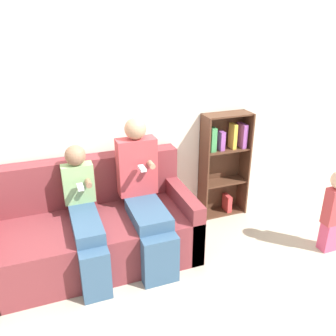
# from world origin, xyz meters

# --- Properties ---
(ground_plane) EXTENTS (14.00, 14.00, 0.00)m
(ground_plane) POSITION_xyz_m (0.00, 0.00, 0.00)
(ground_plane) COLOR #B2A893
(back_wall) EXTENTS (10.00, 0.06, 2.55)m
(back_wall) POSITION_xyz_m (0.00, 1.01, 1.27)
(back_wall) COLOR silver
(back_wall) RESTS_ON ground_plane
(couch) EXTENTS (1.86, 0.88, 0.91)m
(couch) POSITION_xyz_m (-0.11, 0.55, 0.30)
(couch) COLOR maroon
(couch) RESTS_ON ground_plane
(adult_seated) EXTENTS (0.37, 0.81, 1.30)m
(adult_seated) POSITION_xyz_m (0.37, 0.43, 0.66)
(adult_seated) COLOR #335170
(adult_seated) RESTS_ON ground_plane
(child_seated) EXTENTS (0.28, 0.83, 1.10)m
(child_seated) POSITION_xyz_m (-0.17, 0.38, 0.56)
(child_seated) COLOR #335170
(child_seated) RESTS_ON ground_plane
(toddler_standing) EXTENTS (0.20, 0.18, 0.85)m
(toddler_standing) POSITION_xyz_m (2.08, -0.14, 0.47)
(toddler_standing) COLOR #DB4C75
(toddler_standing) RESTS_ON ground_plane
(bookshelf) EXTENTS (0.53, 0.23, 1.19)m
(bookshelf) POSITION_xyz_m (1.44, 0.89, 0.63)
(bookshelf) COLOR #4C2D1E
(bookshelf) RESTS_ON ground_plane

